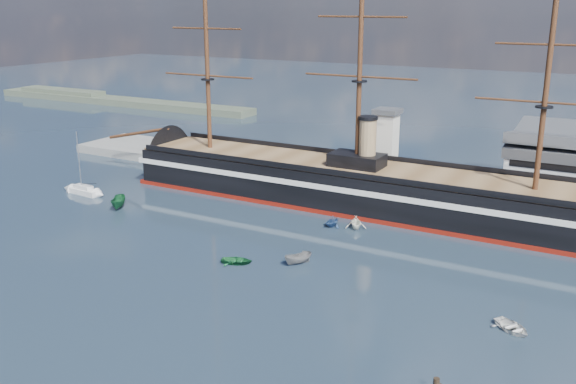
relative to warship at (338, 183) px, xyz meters
The scene contains 12 objects.
ground 20.47m from the warship, 85.44° to the right, with size 600.00×600.00×0.00m, color #243442.
quay 20.17m from the warship, 54.07° to the left, with size 180.00×18.00×2.00m, color slate.
quay_tower 14.93m from the warship, 70.53° to the left, with size 5.00×5.00×15.00m.
shoreline 156.76m from the warship, 151.41° to the left, with size 120.00×10.00×4.00m.
warship is the anchor object (origin of this frame).
sailboat 51.94m from the warship, 157.56° to the right, with size 8.21×3.04×12.86m.
motorboat_a 42.19m from the warship, 145.70° to the right, with size 7.01×2.57×2.80m, color #17592E.
motorboat_b 35.38m from the warship, 90.49° to the right, with size 2.93×1.17×1.37m, color #1B6432.
motorboat_c 32.24m from the warship, 75.74° to the right, with size 5.41×1.98×2.17m, color slate.
motorboat_d 15.54m from the warship, 53.39° to the right, with size 6.76×2.93×2.48m, color white.
motorboat_e 53.94m from the warship, 42.60° to the right, with size 3.07×1.23×1.43m, color silver.
motorboat_g 14.56m from the warship, 69.31° to the right, with size 5.83×2.53×2.14m, color navy.
Camera 1 is at (48.12, -48.99, 37.27)m, focal length 40.00 mm.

